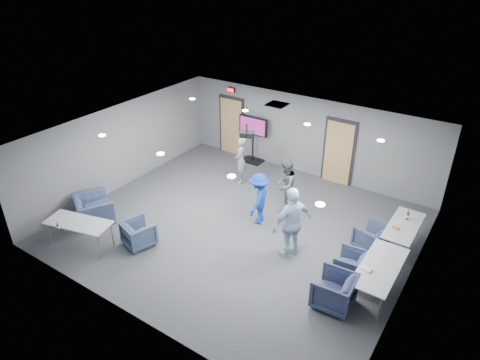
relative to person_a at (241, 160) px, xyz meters
The scene contains 29 objects.
floor 2.76m from the person_a, 56.93° to the right, with size 9.00×9.00×0.00m, color #3A3C42.
ceiling 3.26m from the person_a, 56.93° to the right, with size 9.00×9.00×0.00m, color white.
wall_back 2.36m from the person_a, 51.08° to the left, with size 9.00×0.02×2.70m, color slate.
wall_front 6.40m from the person_a, 76.94° to the right, with size 9.00×0.02×2.70m, color slate.
wall_left 3.82m from the person_a, 144.09° to the right, with size 0.02×8.00×2.70m, color slate.
wall_right 6.37m from the person_a, 20.44° to the right, with size 0.02×8.00×2.70m, color slate.
door_left 2.35m from the person_a, 131.85° to the left, with size 1.06×0.17×2.24m.
door_right 3.18m from the person_a, 33.36° to the left, with size 1.06×0.17×2.24m.
exit_sign 2.85m from the person_a, 132.19° to the left, with size 0.32×0.08×0.16m.
hvac_diffuser 2.19m from the person_a, 31.86° to the left, with size 0.60×0.60×0.03m, color black.
downlights 3.25m from the person_a, 56.93° to the right, with size 6.18×3.78×0.02m.
person_a is the anchor object (origin of this frame).
person_b 2.17m from the person_a, 19.74° to the right, with size 0.80×0.62×1.64m, color #4F575F.
person_c 4.09m from the person_a, 38.51° to the right, with size 1.13×0.47×1.93m, color silver.
person_d 2.45m from the person_a, 44.55° to the right, with size 0.98×0.57×1.52m, color #173898.
chair_right_a 4.95m from the person_a, 13.48° to the right, with size 0.73×0.75×0.68m, color #35435C.
chair_right_b 5.38m from the person_a, 27.53° to the right, with size 0.70×0.72×0.66m, color #3B4966.
chair_right_c 5.98m from the person_a, 36.74° to the right, with size 0.83×0.85×0.78m, color #333A58.
chair_front_a 4.38m from the person_a, 93.74° to the right, with size 0.73×0.76×0.69m, color #3C4E69.
chair_front_b 4.78m from the person_a, 117.71° to the right, with size 1.11×0.97×0.72m, color #3D486A.
table_right_a 5.49m from the person_a, ahead, with size 0.70×1.69×0.73m.
table_right_b 6.05m from the person_a, 25.91° to the right, with size 0.80×1.92×0.73m.
table_front_left 5.43m from the person_a, 106.21° to the right, with size 1.82×1.10×0.73m.
bottle_front 5.93m from the person_a, 106.01° to the right, with size 0.06×0.06×0.22m.
bottle_right 5.46m from the person_a, ahead, with size 0.08×0.08×0.29m.
snack_box 5.41m from the person_a, 10.89° to the right, with size 0.17×0.12×0.04m, color #D45935.
wrapper 6.00m from the person_a, 29.26° to the right, with size 0.20×0.14×0.05m, color white.
tv_stand 1.62m from the person_a, 107.71° to the left, with size 1.12×0.53×1.71m.
projector 2.34m from the person_a, 50.88° to the right, with size 0.44×0.42×0.36m.
Camera 1 is at (5.51, -8.24, 6.86)m, focal length 32.00 mm.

